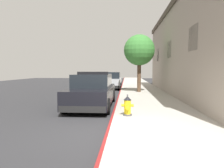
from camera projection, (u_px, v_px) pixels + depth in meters
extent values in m
cube|color=#2B2B2D|center=(63.00, 94.00, 16.07)|extent=(30.86, 60.00, 0.20)
cube|color=#ADA89E|center=(143.00, 93.00, 15.65)|extent=(3.31, 60.00, 0.13)
cube|color=maroon|center=(120.00, 93.00, 15.76)|extent=(0.08, 60.00, 0.13)
cube|color=gray|center=(216.00, 53.00, 14.05)|extent=(6.11, 18.34, 5.72)
cube|color=#473D33|center=(217.00, 7.00, 13.84)|extent=(6.35, 18.58, 0.36)
cube|color=black|center=(194.00, 38.00, 9.13)|extent=(0.06, 1.30, 1.10)
cube|color=black|center=(170.00, 49.00, 14.24)|extent=(0.06, 1.30, 1.10)
cube|color=black|center=(158.00, 55.00, 19.35)|extent=(0.06, 1.30, 1.10)
cube|color=black|center=(93.00, 95.00, 10.10)|extent=(1.84, 4.80, 0.76)
cube|color=black|center=(93.00, 80.00, 10.21)|extent=(1.64, 2.50, 0.60)
cube|color=black|center=(82.00, 109.00, 7.79)|extent=(1.76, 0.16, 0.24)
cube|color=black|center=(99.00, 94.00, 12.45)|extent=(1.76, 0.16, 0.24)
cylinder|color=black|center=(82.00, 96.00, 11.87)|extent=(0.22, 0.64, 0.64)
cylinder|color=black|center=(113.00, 96.00, 11.75)|extent=(0.22, 0.64, 0.64)
cylinder|color=black|center=(65.00, 106.00, 8.49)|extent=(0.22, 0.64, 0.64)
cylinder|color=black|center=(107.00, 106.00, 8.37)|extent=(0.22, 0.64, 0.64)
cube|color=black|center=(93.00, 73.00, 10.13)|extent=(1.48, 0.20, 0.12)
cube|color=red|center=(86.00, 73.00, 10.16)|extent=(0.44, 0.18, 0.11)
cube|color=#1E33E0|center=(100.00, 73.00, 10.11)|extent=(0.44, 0.18, 0.11)
cube|color=#B2B5BA|center=(111.00, 82.00, 20.29)|extent=(1.84, 4.80, 0.76)
cube|color=black|center=(111.00, 75.00, 20.39)|extent=(1.64, 2.50, 0.60)
cube|color=black|center=(109.00, 87.00, 17.97)|extent=(1.76, 0.16, 0.24)
cube|color=black|center=(113.00, 83.00, 22.63)|extent=(1.76, 0.16, 0.24)
cylinder|color=black|center=(104.00, 84.00, 22.05)|extent=(0.22, 0.64, 0.64)
cylinder|color=black|center=(121.00, 84.00, 21.94)|extent=(0.22, 0.64, 0.64)
cylinder|color=black|center=(100.00, 86.00, 18.67)|extent=(0.22, 0.64, 0.64)
cylinder|color=black|center=(120.00, 86.00, 18.55)|extent=(0.22, 0.64, 0.64)
cylinder|color=#4C4C51|center=(127.00, 115.00, 7.56)|extent=(0.32, 0.32, 0.06)
cylinder|color=yellow|center=(127.00, 107.00, 7.54)|extent=(0.24, 0.24, 0.50)
cone|color=black|center=(127.00, 98.00, 7.52)|extent=(0.28, 0.28, 0.14)
cylinder|color=#4C4C51|center=(128.00, 95.00, 7.52)|extent=(0.05, 0.05, 0.06)
cylinder|color=yellow|center=(123.00, 105.00, 7.55)|extent=(0.10, 0.10, 0.10)
cylinder|color=yellow|center=(132.00, 105.00, 7.53)|extent=(0.10, 0.10, 0.10)
cylinder|color=yellow|center=(127.00, 108.00, 7.36)|extent=(0.13, 0.12, 0.13)
cylinder|color=brown|center=(139.00, 76.00, 15.69)|extent=(0.28, 0.28, 2.30)
sphere|color=#387A33|center=(139.00, 50.00, 15.56)|extent=(2.27, 2.27, 2.27)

